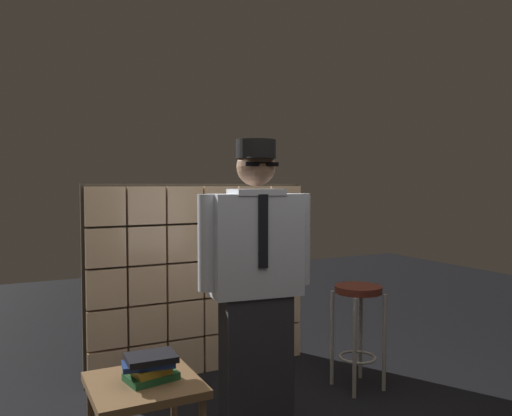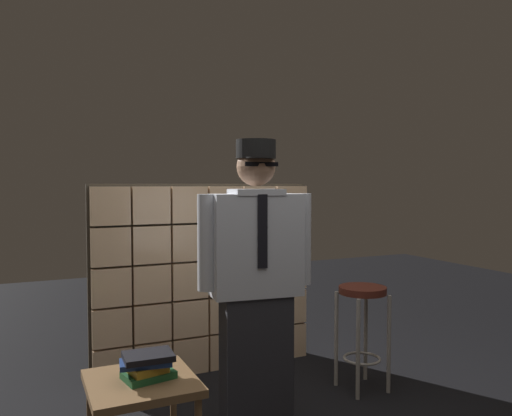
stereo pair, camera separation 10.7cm
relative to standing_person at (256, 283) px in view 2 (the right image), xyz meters
name	(u,v)px [view 2 (the right image)]	position (x,y,z in m)	size (l,w,h in m)	color
glass_block_wall	(207,279)	(0.08, 1.11, -0.17)	(1.80, 0.10, 1.50)	#E0B78C
standing_person	(256,283)	(0.00, 0.00, 0.00)	(0.70, 0.32, 1.74)	#28282D
bar_stool	(362,313)	(0.97, 0.28, -0.35)	(0.34, 0.34, 0.75)	#592319
side_table	(142,393)	(-0.71, -0.19, -0.45)	(0.52, 0.52, 0.52)	brown
book_stack	(148,366)	(-0.68, -0.20, -0.32)	(0.28, 0.21, 0.13)	#1E592D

